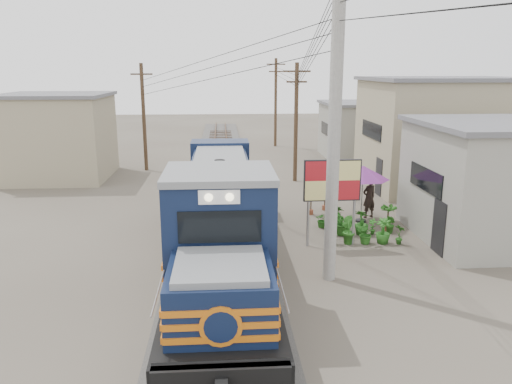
{
  "coord_description": "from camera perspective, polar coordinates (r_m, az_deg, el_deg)",
  "views": [
    {
      "loc": [
        0.08,
        -15.42,
        6.67
      ],
      "look_at": [
        1.33,
        2.52,
        2.2
      ],
      "focal_mm": 35.0,
      "sensor_mm": 36.0,
      "label": 1
    }
  ],
  "objects": [
    {
      "name": "ground",
      "position": [
        16.8,
        -3.97,
        -9.47
      ],
      "size": [
        120.0,
        120.0,
        0.0
      ],
      "primitive_type": "plane",
      "color": "#473F35",
      "rests_on": "ground"
    },
    {
      "name": "ballast",
      "position": [
        26.26,
        -4.02,
        -0.61
      ],
      "size": [
        3.6,
        70.0,
        0.16
      ],
      "primitive_type": "cube",
      "color": "#595651",
      "rests_on": "ground"
    },
    {
      "name": "track",
      "position": [
        26.21,
        -4.03,
        -0.22
      ],
      "size": [
        1.15,
        70.0,
        0.12
      ],
      "color": "#51331E",
      "rests_on": "ground"
    },
    {
      "name": "locomotive",
      "position": [
        17.17,
        -4.08,
        -2.83
      ],
      "size": [
        2.92,
        15.89,
        3.94
      ],
      "color": "black",
      "rests_on": "ground"
    },
    {
      "name": "utility_pole_main",
      "position": [
        15.4,
        8.96,
        7.57
      ],
      "size": [
        0.4,
        0.4,
        10.0
      ],
      "color": "#9E9B93",
      "rests_on": "ground"
    },
    {
      "name": "wooden_pole_mid",
      "position": [
        29.9,
        4.59,
        8.18
      ],
      "size": [
        1.6,
        0.24,
        7.0
      ],
      "color": "#4C3826",
      "rests_on": "ground"
    },
    {
      "name": "wooden_pole_far",
      "position": [
        43.76,
        2.26,
        10.37
      ],
      "size": [
        1.6,
        0.24,
        7.5
      ],
      "color": "#4C3826",
      "rests_on": "ground"
    },
    {
      "name": "wooden_pole_left",
      "position": [
        33.93,
        -12.72,
        8.57
      ],
      "size": [
        1.6,
        0.24,
        7.0
      ],
      "color": "#4C3826",
      "rests_on": "ground"
    },
    {
      "name": "power_lines",
      "position": [
        23.93,
        -4.69,
        16.06
      ],
      "size": [
        9.65,
        19.0,
        3.3
      ],
      "color": "black",
      "rests_on": "ground"
    },
    {
      "name": "shophouse_front",
      "position": [
        22.09,
        27.25,
        1.15
      ],
      "size": [
        7.35,
        6.3,
        4.7
      ],
      "color": "gray",
      "rests_on": "ground"
    },
    {
      "name": "shophouse_mid",
      "position": [
        30.31,
        20.37,
        6.35
      ],
      "size": [
        8.4,
        7.35,
        6.2
      ],
      "color": "gray",
      "rests_on": "ground"
    },
    {
      "name": "shophouse_back",
      "position": [
        39.24,
        12.3,
        6.98
      ],
      "size": [
        6.3,
        6.3,
        4.2
      ],
      "color": "gray",
      "rests_on": "ground"
    },
    {
      "name": "shophouse_left",
      "position": [
        33.24,
        -21.72,
        5.97
      ],
      "size": [
        6.3,
        6.3,
        5.2
      ],
      "color": "gray",
      "rests_on": "ground"
    },
    {
      "name": "billboard",
      "position": [
        18.96,
        8.72,
        1.04
      ],
      "size": [
        2.18,
        0.18,
        3.37
      ],
      "rotation": [
        0.0,
        0.0,
        0.02
      ],
      "color": "#99999E",
      "rests_on": "ground"
    },
    {
      "name": "market_umbrella",
      "position": [
        22.27,
        12.15,
        2.18
      ],
      "size": [
        2.92,
        2.92,
        2.55
      ],
      "rotation": [
        0.0,
        0.0,
        -0.31
      ],
      "color": "black",
      "rests_on": "ground"
    },
    {
      "name": "vendor",
      "position": [
        23.29,
        12.8,
        -0.62
      ],
      "size": [
        0.81,
        0.7,
        1.89
      ],
      "primitive_type": "imported",
      "rotation": [
        0.0,
        0.0,
        3.56
      ],
      "color": "black",
      "rests_on": "ground"
    },
    {
      "name": "plant_nursery",
      "position": [
        20.63,
        11.07,
        -3.77
      ],
      "size": [
        3.21,
        2.99,
        1.09
      ],
      "color": "#235C1A",
      "rests_on": "ground"
    }
  ]
}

